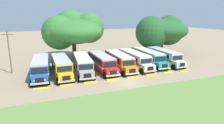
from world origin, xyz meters
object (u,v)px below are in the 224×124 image
broad_shade_tree (73,30)px  utility_pole (9,51)px  parked_bus_slot_6 (149,57)px  parked_bus_slot_0 (41,66)px  parked_bus_slot_7 (164,56)px  parked_bus_slot_5 (135,59)px  parked_bus_slot_2 (83,63)px  parked_bus_slot_1 (61,65)px  parked_bus_slot_4 (119,60)px  parked_bus_slot_3 (102,61)px  secondary_tree (161,31)px

broad_shade_tree → utility_pole: 14.78m
parked_bus_slot_6 → broad_shade_tree: size_ratio=0.76×
parked_bus_slot_0 → utility_pole: size_ratio=1.49×
parked_bus_slot_0 → parked_bus_slot_7: 24.11m
broad_shade_tree → utility_pole: broad_shade_tree is taller
broad_shade_tree → parked_bus_slot_6: bearing=-39.2°
parked_bus_slot_5 → parked_bus_slot_6: same height
parked_bus_slot_2 → parked_bus_slot_6: bearing=97.8°
parked_bus_slot_1 → parked_bus_slot_6: 17.42m
parked_bus_slot_1 → parked_bus_slot_7: (20.87, 0.27, 0.00)m
parked_bus_slot_0 → parked_bus_slot_6: 20.65m
parked_bus_slot_4 → parked_bus_slot_0: bearing=-90.8°
parked_bus_slot_4 → utility_pole: bearing=-99.7°
parked_bus_slot_5 → parked_bus_slot_7: bearing=91.7°
parked_bus_slot_0 → parked_bus_slot_5: (17.16, -0.29, 0.00)m
parked_bus_slot_3 → secondary_tree: secondary_tree is taller
parked_bus_slot_1 → parked_bus_slot_2: same height
parked_bus_slot_1 → parked_bus_slot_6: bearing=91.5°
parked_bus_slot_3 → parked_bus_slot_0: bearing=-91.6°
parked_bus_slot_2 → parked_bus_slot_4: (6.92, -0.08, 0.00)m
parked_bus_slot_3 → parked_bus_slot_4: size_ratio=1.00×
parked_bus_slot_4 → parked_bus_slot_7: same height
parked_bus_slot_1 → parked_bus_slot_2: (3.64, 0.01, 0.00)m
parked_bus_slot_0 → parked_bus_slot_6: bearing=93.4°
parked_bus_slot_5 → utility_pole: 22.30m
parked_bus_slot_0 → secondary_tree: 31.61m
utility_pole → secondary_tree: bearing=10.8°
parked_bus_slot_7 → parked_bus_slot_4: bearing=-86.4°
parked_bus_slot_6 → parked_bus_slot_4: bearing=-81.8°
broad_shade_tree → parked_bus_slot_5: bearing=-49.3°
parked_bus_slot_1 → parked_bus_slot_5: same height
secondary_tree → parked_bus_slot_5: bearing=-141.7°
parked_bus_slot_6 → utility_pole: bearing=-94.0°
parked_bus_slot_6 → broad_shade_tree: (-13.27, 10.81, 5.00)m
parked_bus_slot_5 → secondary_tree: (12.62, 9.95, 4.34)m
parked_bus_slot_0 → parked_bus_slot_3: same height
secondary_tree → utility_pole: (-34.54, -6.60, -2.02)m
parked_bus_slot_1 → broad_shade_tree: 13.16m
parked_bus_slot_4 → broad_shade_tree: size_ratio=0.76×
parked_bus_slot_6 → secondary_tree: (9.13, 9.40, 4.34)m
parked_bus_slot_6 → broad_shade_tree: broad_shade_tree is taller
parked_bus_slot_1 → parked_bus_slot_5: 13.92m
parked_bus_slot_4 → secondary_tree: size_ratio=0.73×
parked_bus_slot_4 → parked_bus_slot_5: same height
parked_bus_slot_1 → parked_bus_slot_2: bearing=89.5°
broad_shade_tree → parked_bus_slot_3: bearing=-74.7°
secondary_tree → parked_bus_slot_2: bearing=-156.3°
parked_bus_slot_1 → utility_pole: (-8.00, 3.44, 2.32)m
parked_bus_slot_0 → parked_bus_slot_5: bearing=91.7°
parked_bus_slot_3 → parked_bus_slot_4: bearing=85.5°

